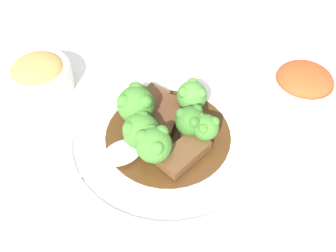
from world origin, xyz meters
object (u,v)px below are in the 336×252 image
beef_strip_1 (197,117)px  broccoli_floret_6 (136,104)px  broccoli_floret_2 (154,144)px  broccoli_floret_3 (142,132)px  side_bowl_appetizer (39,75)px  broccoli_floret_0 (192,95)px  main_plate (168,137)px  side_bowl_kimchi (302,87)px  broccoli_floret_5 (190,120)px  beef_strip_2 (152,99)px  broccoli_floret_1 (137,95)px  serving_spoon (110,159)px  beef_strip_0 (184,154)px  broccoli_floret_4 (206,127)px  beef_strip_3 (165,115)px

beef_strip_1 → broccoli_floret_6: 0.09m
broccoli_floret_2 → broccoli_floret_3: (0.00, -0.03, -0.00)m
side_bowl_appetizer → broccoli_floret_0: bearing=137.6°
main_plate → side_bowl_kimchi: (-0.22, 0.02, 0.02)m
broccoli_floret_0 → broccoli_floret_5: (0.03, 0.04, 0.00)m
beef_strip_2 → broccoli_floret_1: (0.02, 0.00, 0.02)m
broccoli_floret_0 → side_bowl_kimchi: (-0.16, 0.05, -0.01)m
beef_strip_2 → broccoli_floret_3: size_ratio=1.13×
serving_spoon → side_bowl_appetizer: size_ratio=2.03×
beef_strip_0 → serving_spoon: (0.09, -0.04, -0.00)m
beef_strip_0 → beef_strip_1: 0.07m
beef_strip_1 → broccoli_floret_5: broccoli_floret_5 is taller
broccoli_floret_1 → side_bowl_appetizer: broccoli_floret_1 is taller
broccoli_floret_5 → serving_spoon: broccoli_floret_5 is taller
beef_strip_1 → side_bowl_appetizer: bearing=-47.0°
broccoli_floret_1 → broccoli_floret_0: bearing=152.2°
broccoli_floret_4 → broccoli_floret_2: bearing=-1.3°
side_bowl_appetizer → broccoli_floret_5: bearing=126.7°
main_plate → beef_strip_0: beef_strip_0 is taller
broccoli_floret_3 → serving_spoon: (0.05, 0.00, -0.02)m
main_plate → broccoli_floret_1: (0.02, -0.06, 0.04)m
main_plate → broccoli_floret_2: size_ratio=5.30×
broccoli_floret_2 → broccoli_floret_4: bearing=178.7°
beef_strip_3 → side_bowl_kimchi: size_ratio=0.74×
beef_strip_1 → side_bowl_appetizer: (0.18, -0.19, 0.00)m
beef_strip_2 → serving_spoon: bearing=37.4°
broccoli_floret_1 → broccoli_floret_3: (0.02, 0.07, 0.00)m
beef_strip_3 → broccoli_floret_1: bearing=-53.8°
broccoli_floret_4 → side_bowl_kimchi: size_ratio=0.41×
broccoli_floret_0 → serving_spoon: bearing=14.2°
beef_strip_2 → side_bowl_appetizer: side_bowl_appetizer is taller
beef_strip_1 → broccoli_floret_1: broccoli_floret_1 is taller
broccoli_floret_6 → broccoli_floret_5: bearing=136.1°
serving_spoon → side_bowl_appetizer: (0.04, -0.20, 0.00)m
broccoli_floret_4 → serving_spoon: broccoli_floret_4 is taller
beef_strip_0 → broccoli_floret_5: size_ratio=1.66×
broccoli_floret_0 → broccoli_floret_2: broccoli_floret_2 is taller
broccoli_floret_2 → broccoli_floret_6: size_ratio=0.88×
broccoli_floret_1 → broccoli_floret_4: (-0.06, 0.10, 0.00)m
beef_strip_3 → broccoli_floret_5: bearing=111.5°
main_plate → broccoli_floret_4: broccoli_floret_4 is taller
broccoli_floret_0 → broccoli_floret_5: same height
broccoli_floret_6 → serving_spoon: 0.08m
broccoli_floret_5 → beef_strip_1: bearing=-140.6°
beef_strip_1 → broccoli_floret_2: 0.09m
broccoli_floret_6 → side_bowl_appetizer: size_ratio=0.60×
broccoli_floret_0 → broccoli_floret_6: broccoli_floret_6 is taller
beef_strip_2 → side_bowl_kimchi: size_ratio=0.54×
broccoli_floret_0 → broccoli_floret_6: size_ratio=0.77×
beef_strip_2 → broccoli_floret_4: size_ratio=1.32×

